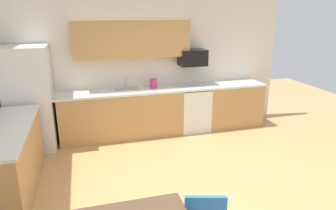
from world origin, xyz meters
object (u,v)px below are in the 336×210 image
object	(u,v)px
oven_range	(193,108)
microwave	(193,58)
refrigerator	(30,99)
kettle	(153,84)

from	to	relation	value
oven_range	microwave	size ratio (longest dim) A/B	1.69
refrigerator	microwave	distance (m)	3.15
microwave	kettle	bearing A→B (deg)	-176.54
oven_range	kettle	xyz separation A→B (m)	(-0.83, 0.05, 0.56)
oven_range	kettle	world-z (taller)	kettle
refrigerator	microwave	size ratio (longest dim) A/B	3.41
refrigerator	kettle	bearing A→B (deg)	3.29
refrigerator	kettle	world-z (taller)	refrigerator
microwave	kettle	size ratio (longest dim) A/B	2.70
refrigerator	microwave	world-z (taller)	refrigerator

